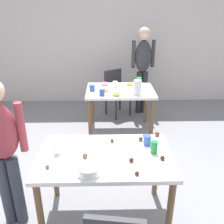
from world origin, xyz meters
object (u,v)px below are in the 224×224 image
object	(u,v)px
dining_table_far	(120,96)
mixing_bowl	(89,170)
chair_far_table	(116,90)
dining_table_near	(105,164)
soda_can	(154,147)
person_girl_near	(2,145)
pitcher_far	(137,87)
person_adult_far	(143,63)

from	to	relation	value
dining_table_far	mixing_bowl	xyz separation A→B (m)	(-0.37, -2.17, 0.14)
mixing_bowl	chair_far_table	bearing A→B (deg)	83.51
dining_table_near	mixing_bowl	distance (m)	0.34
chair_far_table	soda_can	size ratio (longest dim) A/B	7.13
dining_table_far	person_girl_near	size ratio (longest dim) A/B	0.73
mixing_bowl	dining_table_near	bearing A→B (deg)	64.69
chair_far_table	person_girl_near	distance (m)	2.92
chair_far_table	person_girl_near	size ratio (longest dim) A/B	0.58
dining_table_near	person_girl_near	distance (m)	0.94
dining_table_near	soda_can	distance (m)	0.49
dining_table_near	person_girl_near	xyz separation A→B (m)	(-0.91, -0.04, 0.24)
pitcher_far	person_adult_far	bearing A→B (deg)	78.02
dining_table_near	pitcher_far	world-z (taller)	pitcher_far
dining_table_far	pitcher_far	size ratio (longest dim) A/B	4.92
dining_table_far	person_adult_far	distance (m)	0.99
mixing_bowl	person_girl_near	bearing A→B (deg)	162.86
pitcher_far	mixing_bowl	bearing A→B (deg)	-107.73
chair_far_table	mixing_bowl	world-z (taller)	chair_far_table
dining_table_near	pitcher_far	bearing A→B (deg)	73.62
soda_can	dining_table_far	bearing A→B (deg)	96.63
chair_far_table	person_girl_near	world-z (taller)	person_girl_near
dining_table_near	person_girl_near	size ratio (longest dim) A/B	0.83
dining_table_far	soda_can	size ratio (longest dim) A/B	8.97
dining_table_far	person_girl_near	xyz separation A→B (m)	(-1.15, -1.94, 0.25)
person_adult_far	mixing_bowl	bearing A→B (deg)	-105.79
dining_table_near	person_girl_near	bearing A→B (deg)	-177.30
dining_table_near	soda_can	xyz separation A→B (m)	(0.46, 0.02, 0.16)
person_girl_near	pitcher_far	distance (m)	2.21
dining_table_far	person_adult_far	size ratio (longest dim) A/B	0.66
mixing_bowl	soda_can	world-z (taller)	soda_can
person_adult_far	dining_table_near	bearing A→B (deg)	-104.73
chair_far_table	mixing_bowl	xyz separation A→B (m)	(-0.33, -2.91, 0.29)
person_girl_near	mixing_bowl	distance (m)	0.82
dining_table_far	chair_far_table	size ratio (longest dim) A/B	1.26
chair_far_table	soda_can	world-z (taller)	soda_can
person_girl_near	dining_table_near	bearing A→B (deg)	2.70
mixing_bowl	pitcher_far	bearing A→B (deg)	72.27
chair_far_table	pitcher_far	xyz separation A→B (m)	(0.29, -0.96, 0.36)
soda_can	pitcher_far	distance (m)	1.64
person_adult_far	mixing_bowl	world-z (taller)	person_adult_far
dining_table_far	person_adult_far	world-z (taller)	person_adult_far
dining_table_far	person_adult_far	xyz separation A→B (m)	(0.47, 0.79, 0.36)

